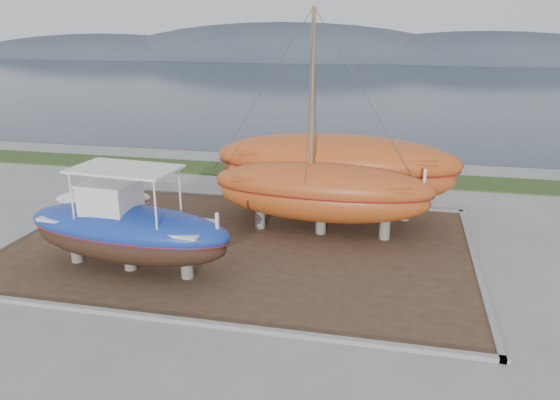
% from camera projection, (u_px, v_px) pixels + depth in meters
% --- Properties ---
extents(ground, '(140.00, 140.00, 0.00)m').
position_uv_depth(ground, '(206.00, 291.00, 18.34)').
color(ground, gray).
rests_on(ground, ground).
extents(dirt_patch, '(18.00, 12.00, 0.06)m').
position_uv_depth(dirt_patch, '(240.00, 245.00, 22.04)').
color(dirt_patch, '#422D1E').
rests_on(dirt_patch, ground).
extents(curb_frame, '(18.60, 12.60, 0.15)m').
position_uv_depth(curb_frame, '(240.00, 244.00, 22.03)').
color(curb_frame, gray).
rests_on(curb_frame, ground).
extents(grass_strip, '(44.00, 3.00, 0.08)m').
position_uv_depth(grass_strip, '(295.00, 173.00, 32.72)').
color(grass_strip, '#284219').
rests_on(grass_strip, ground).
extents(sea, '(260.00, 100.00, 0.04)m').
position_uv_depth(sea, '(363.00, 82.00, 83.33)').
color(sea, '#1D2B3A').
rests_on(sea, ground).
extents(mountain_ridge, '(200.00, 36.00, 20.00)m').
position_uv_depth(mountain_ridge, '(380.00, 60.00, 134.40)').
color(mountain_ridge, '#333D49').
rests_on(mountain_ridge, ground).
extents(blue_caique, '(8.09, 3.14, 3.81)m').
position_uv_depth(blue_caique, '(127.00, 220.00, 19.29)').
color(blue_caique, '#19389F').
rests_on(blue_caique, dirt_patch).
extents(white_dinghy, '(4.54, 2.55, 1.29)m').
position_uv_depth(white_dinghy, '(104.00, 204.00, 24.92)').
color(white_dinghy, white).
rests_on(white_dinghy, dirt_patch).
extents(orange_sailboat, '(9.34, 2.94, 9.14)m').
position_uv_depth(orange_sailboat, '(323.00, 127.00, 21.87)').
color(orange_sailboat, '#AF4A1B').
rests_on(orange_sailboat, dirt_patch).
extents(orange_bare_hull, '(11.28, 3.57, 3.68)m').
position_uv_depth(orange_bare_hull, '(335.00, 176.00, 25.04)').
color(orange_bare_hull, '#AF4A1B').
rests_on(orange_bare_hull, dirt_patch).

